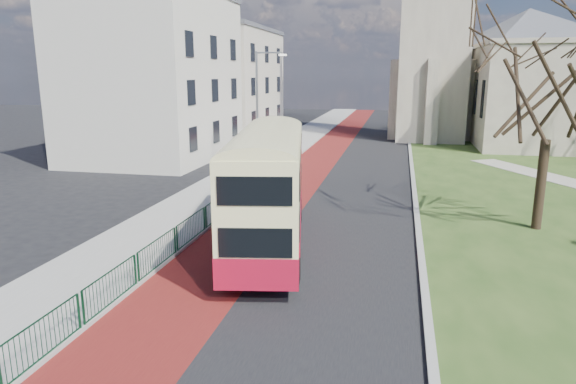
# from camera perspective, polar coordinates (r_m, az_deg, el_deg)

# --- Properties ---
(ground) EXTENTS (160.00, 160.00, 0.00)m
(ground) POSITION_cam_1_polar(r_m,az_deg,el_deg) (18.24, -4.87, -8.58)
(ground) COLOR black
(ground) RESTS_ON ground
(road_carriageway) EXTENTS (9.00, 120.00, 0.01)m
(road_carriageway) POSITION_cam_1_polar(r_m,az_deg,el_deg) (36.97, 6.49, 2.56)
(road_carriageway) COLOR black
(road_carriageway) RESTS_ON ground
(bus_lane) EXTENTS (3.40, 120.00, 0.01)m
(bus_lane) POSITION_cam_1_polar(r_m,az_deg,el_deg) (37.33, 2.36, 2.74)
(bus_lane) COLOR #591414
(bus_lane) RESTS_ON ground
(pavement_west) EXTENTS (4.00, 120.00, 0.12)m
(pavement_west) POSITION_cam_1_polar(r_m,az_deg,el_deg) (38.14, -3.28, 3.04)
(pavement_west) COLOR gray
(pavement_west) RESTS_ON ground
(kerb_west) EXTENTS (0.25, 120.00, 0.13)m
(kerb_west) POSITION_cam_1_polar(r_m,az_deg,el_deg) (37.66, -0.34, 2.93)
(kerb_west) COLOR #999993
(kerb_west) RESTS_ON ground
(kerb_east) EXTENTS (0.25, 80.00, 0.13)m
(kerb_east) POSITION_cam_1_polar(r_m,az_deg,el_deg) (38.77, 13.58, 2.86)
(kerb_east) COLOR #999993
(kerb_east) RESTS_ON ground
(pedestrian_railing) EXTENTS (0.07, 24.00, 1.12)m
(pedestrian_railing) POSITION_cam_1_polar(r_m,az_deg,el_deg) (22.58, -9.10, -2.93)
(pedestrian_railing) COLOR #0C361E
(pedestrian_railing) RESTS_ON ground
(gothic_church) EXTENTS (16.38, 18.00, 40.00)m
(gothic_church) POSITION_cam_1_polar(r_m,az_deg,el_deg) (55.06, 21.16, 18.98)
(gothic_church) COLOR gray
(gothic_church) RESTS_ON ground
(street_block_near) EXTENTS (10.30, 14.30, 13.00)m
(street_block_near) POSITION_cam_1_polar(r_m,az_deg,el_deg) (42.67, -14.66, 12.42)
(street_block_near) COLOR beige
(street_block_near) RESTS_ON ground
(street_block_far) EXTENTS (10.30, 16.30, 11.50)m
(street_block_far) POSITION_cam_1_polar(r_m,az_deg,el_deg) (57.44, -7.32, 12.06)
(street_block_far) COLOR beige
(street_block_far) RESTS_ON ground
(streetlamp) EXTENTS (2.13, 0.18, 8.00)m
(streetlamp) POSITION_cam_1_polar(r_m,az_deg,el_deg) (35.51, -3.22, 9.66)
(streetlamp) COLOR gray
(streetlamp) RESTS_ON pavement_west
(bus) EXTENTS (4.40, 11.07, 4.52)m
(bus) POSITION_cam_1_polar(r_m,az_deg,el_deg) (19.81, -2.20, 1.01)
(bus) COLOR maroon
(bus) RESTS_ON ground
(winter_tree_near) EXTENTS (7.41, 7.41, 10.11)m
(winter_tree_near) POSITION_cam_1_polar(r_m,az_deg,el_deg) (24.25, 27.50, 12.44)
(winter_tree_near) COLOR black
(winter_tree_near) RESTS_ON grass_green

